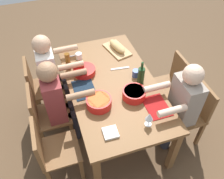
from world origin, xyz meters
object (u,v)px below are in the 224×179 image
object	(u,v)px
serving_bowl_pasta	(84,71)
chair_near_center	(171,83)
chair_far_center	(45,114)
beer_bottle	(68,61)
serving_bowl_salad	(134,93)
diner_far_center	(58,98)
bread_loaf	(117,46)
napkin_stack	(110,133)
diner_far_right	(52,70)
cutting_board	(117,50)
cup_far_right	(79,56)
chair_far_left	(51,150)
wine_glass	(149,117)
wine_bottle	(141,75)
diner_near_left	(181,103)
serving_bowl_fruit	(99,102)
chair_far_right	(40,86)
cup_near_center	(136,73)
dining_table	(112,88)
chair_near_left	(191,111)

from	to	relation	value
serving_bowl_pasta	chair_near_center	bearing A→B (deg)	-103.65
chair_far_center	beer_bottle	distance (m)	0.67
serving_bowl_salad	diner_far_center	bearing A→B (deg)	70.16
bread_loaf	napkin_stack	distance (m)	1.31
diner_far_right	bread_loaf	distance (m)	0.90
cutting_board	cup_far_right	size ratio (longest dim) A/B	4.75
chair_far_left	serving_bowl_salad	bearing A→B (deg)	-78.09
cutting_board	wine_glass	distance (m)	1.24
wine_bottle	serving_bowl_salad	bearing A→B (deg)	140.14
chair_far_center	cup_far_right	distance (m)	0.83
diner_far_center	napkin_stack	distance (m)	0.76
diner_near_left	beer_bottle	world-z (taller)	diner_near_left
chair_far_center	wine_glass	xyz separation A→B (m)	(-0.66, -0.96, 0.37)
serving_bowl_fruit	serving_bowl_pasta	world-z (taller)	serving_bowl_fruit
serving_bowl_pasta	chair_far_right	bearing A→B (deg)	67.79
napkin_stack	serving_bowl_fruit	bearing A→B (deg)	0.87
chair_far_left	wine_glass	distance (m)	1.05
wine_glass	cup_near_center	bearing A→B (deg)	-12.13
serving_bowl_salad	dining_table	bearing A→B (deg)	28.62
chair_near_left	serving_bowl_pasta	bearing A→B (deg)	55.12
serving_bowl_salad	wine_glass	bearing A→B (deg)	179.71
chair_far_center	diner_far_center	world-z (taller)	diner_far_center
dining_table	diner_far_center	xyz separation A→B (m)	(-0.00, 0.63, 0.04)
chair_far_center	diner_far_center	size ratio (longest dim) A/B	0.71
dining_table	cutting_board	bearing A→B (deg)	-24.53
chair_far_left	cup_near_center	xyz separation A→B (m)	(0.50, -1.11, 0.30)
chair_far_right	napkin_stack	xyz separation A→B (m)	(-1.13, -0.58, 0.27)
diner_far_right	beer_bottle	distance (m)	0.27
cup_near_center	serving_bowl_salad	bearing A→B (deg)	154.40
diner_near_left	chair_far_left	xyz separation A→B (m)	(-0.00, 1.44, -0.21)
chair_far_center	cup_near_center	xyz separation A→B (m)	(0.02, -1.11, 0.30)
chair_near_left	diner_near_left	bearing A→B (deg)	90.00
chair_near_center	serving_bowl_fruit	bearing A→B (deg)	104.92
chair_near_left	cup_near_center	distance (m)	0.78
chair_far_right	diner_far_right	distance (m)	0.28
serving_bowl_pasta	cutting_board	xyz separation A→B (m)	(0.31, -0.52, -0.03)
chair_far_left	serving_bowl_fruit	bearing A→B (deg)	-70.27
napkin_stack	wine_bottle	bearing A→B (deg)	-44.33
chair_far_right	serving_bowl_salad	bearing A→B (deg)	-128.50
diner_far_right	serving_bowl_fruit	xyz separation A→B (m)	(-0.76, -0.39, 0.10)
serving_bowl_pasta	cup_near_center	bearing A→B (deg)	-113.30
napkin_stack	cup_far_right	bearing A→B (deg)	1.41
chair_far_right	beer_bottle	xyz separation A→B (m)	(-0.08, -0.39, 0.37)
chair_far_right	serving_bowl_fruit	bearing A→B (deg)	-142.98
diner_far_right	napkin_stack	bearing A→B (deg)	-160.62
serving_bowl_pasta	chair_far_center	bearing A→B (deg)	115.14
chair_far_left	bread_loaf	xyz separation A→B (m)	(1.05, -1.07, 0.32)
serving_bowl_salad	napkin_stack	size ratio (longest dim) A/B	1.78
diner_far_center	serving_bowl_pasta	distance (m)	0.46
serving_bowl_fruit	cup_near_center	distance (m)	0.61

